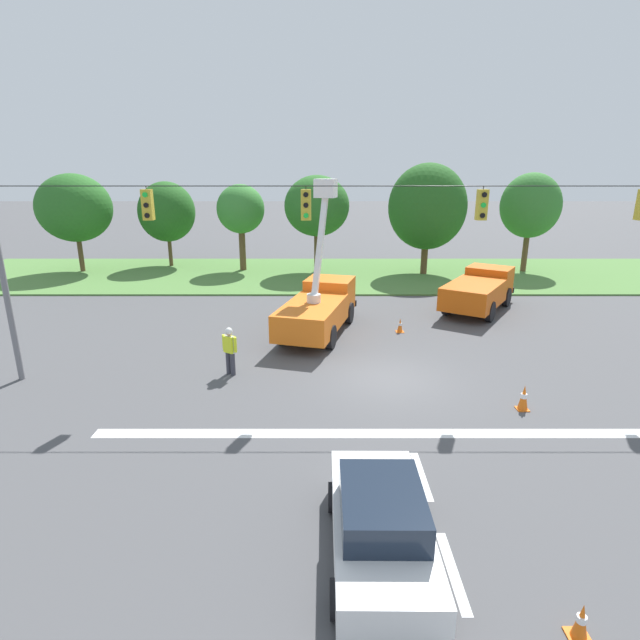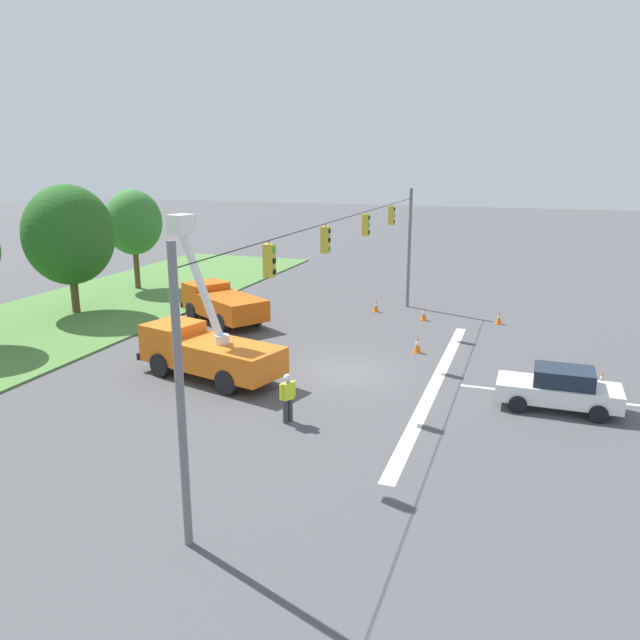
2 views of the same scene
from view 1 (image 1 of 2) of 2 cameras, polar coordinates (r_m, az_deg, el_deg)
ground_plane at (r=17.92m, az=7.97°, el=-6.68°), size 200.00×200.00×0.00m
grass_verge at (r=35.07m, az=4.08°, el=5.24°), size 56.00×12.00×0.10m
lane_markings at (r=13.32m, az=11.09°, el=-15.77°), size 17.60×15.25×0.01m
signal_gantry at (r=16.63m, az=8.52°, el=7.93°), size 26.20×0.33×7.20m
tree_far_west at (r=39.12m, az=-26.22°, el=11.40°), size 5.02×4.86×6.83m
tree_west at (r=39.03m, az=-17.05°, el=11.73°), size 4.06×4.44×6.25m
tree_centre at (r=36.19m, az=-9.00°, el=12.36°), size 3.33×3.54×6.11m
tree_east at (r=35.07m, az=-0.31°, el=12.88°), size 4.46×4.69×6.72m
tree_far_east at (r=35.19m, az=12.22°, el=12.51°), size 5.26×4.96×7.52m
tree_east_end at (r=38.13m, az=22.98°, el=11.92°), size 4.09×3.77×6.89m
utility_truck_bucket_lift at (r=22.36m, az=-0.04°, el=1.81°), size 3.86×6.85×6.70m
utility_truck_support_near at (r=27.27m, az=17.81°, el=3.31°), size 5.16×6.25×2.00m
sedan_white at (r=10.12m, az=6.97°, el=-21.99°), size 1.95×4.31×1.56m
road_worker at (r=18.06m, az=-10.22°, el=-3.19°), size 0.57×0.42×1.77m
traffic_cone_foreground_left at (r=22.89m, az=9.18°, el=-0.62°), size 0.36×0.36×0.64m
traffic_cone_mid_left at (r=16.68m, az=22.30°, el=-8.21°), size 0.36×0.36×0.81m
traffic_cone_mid_right at (r=10.02m, az=27.72°, el=-28.24°), size 0.36×0.36×0.66m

